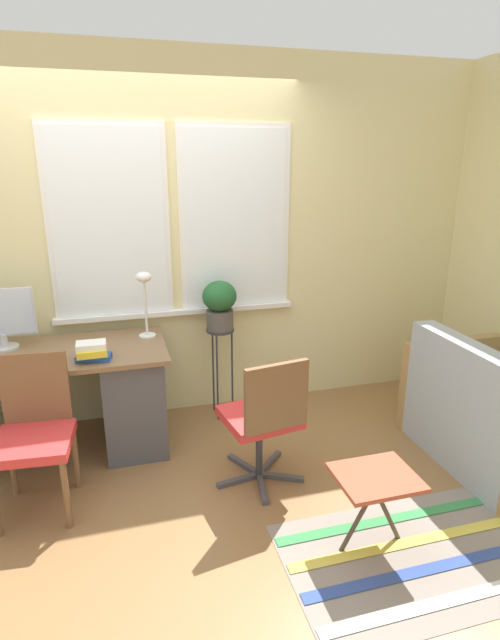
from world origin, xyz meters
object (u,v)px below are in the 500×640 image
book_stack (92,351)px  desk_chair_wooden (34,430)px  folding_stool (376,482)px  office_chair_swivel (264,418)px  desk_lamp (144,289)px  couch_loveseat (495,419)px  monitor (0,318)px  plant_stand (220,344)px  mouse (45,356)px  potted_plant (220,303)px

book_stack → desk_chair_wooden: 0.57m
desk_chair_wooden → folding_stool: size_ratio=2.08×
office_chair_swivel → desk_lamp: bearing=-64.5°
office_chair_swivel → couch_loveseat: couch_loveseat is taller
monitor → plant_stand: size_ratio=0.61×
desk_lamp → desk_chair_wooden: (-0.71, -0.70, -0.60)m
book_stack → plant_stand: (0.92, 0.44, -0.20)m
mouse → plant_stand: 1.27m
potted_plant → mouse: bearing=-164.2°
office_chair_swivel → couch_loveseat: size_ratio=0.75×
couch_loveseat → potted_plant: 2.06m
desk_lamp → book_stack: bearing=-135.1°
monitor → couch_loveseat: monitor is taller
desk_chair_wooden → mouse: bearing=89.0°
monitor → potted_plant: monitor is taller
mouse → folding_stool: 2.12m
monitor → folding_stool: (1.94, -1.54, -0.57)m
book_stack → plant_stand: 1.04m
desk_lamp → office_chair_swivel: bearing=-55.0°
monitor → book_stack: monitor is taller
book_stack → desk_lamp: bearing=44.9°
book_stack → office_chair_swivel: office_chair_swivel is taller
office_chair_swivel → folding_stool: 0.77m
book_stack → office_chair_swivel: bearing=-27.4°
plant_stand → office_chair_swivel: bearing=-86.3°
desk_chair_wooden → plant_stand: 1.48m
couch_loveseat → office_chair_swivel: bearing=84.0°
office_chair_swivel → mouse: bearing=-35.0°
desk_lamp → couch_loveseat: size_ratio=0.41×
plant_stand → potted_plant: 0.33m
desk_lamp → book_stack: 0.59m
couch_loveseat → folding_stool: 1.27m
book_stack → couch_loveseat: size_ratio=0.20×
folding_stool → book_stack: bearing=139.3°
potted_plant → plant_stand: bearing=45.0°
mouse → book_stack: book_stack is taller
book_stack → desk_chair_wooden: desk_chair_wooden is taller
desk_chair_wooden → couch_loveseat: (2.87, -0.33, -0.18)m
office_chair_swivel → folding_stool: (0.39, -0.66, -0.07)m
monitor → folding_stool: bearing=-38.5°
plant_stand → monitor: bearing=-177.3°
desk_lamp → mouse: bearing=-158.1°
folding_stool → desk_lamp: bearing=122.9°
monitor → office_chair_swivel: monitor is taller
mouse → office_chair_swivel: size_ratio=0.08×
desk_lamp → potted_plant: 0.58m
mouse → folding_stool: (1.66, -1.27, -0.37)m
couch_loveseat → potted_plant: bearing=55.4°
monitor → couch_loveseat: 3.34m
book_stack → office_chair_swivel: size_ratio=0.26×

